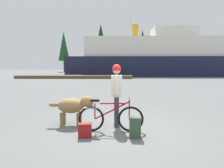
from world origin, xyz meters
The scene contains 12 objects.
ground_plane centered at (0.00, 0.00, 0.00)m, with size 160.00×160.00×0.00m, color #595B5B.
bicycle centered at (-0.20, -0.10, 0.38)m, with size 1.75×0.44×0.90m.
person_cyclist centered at (-0.03, 0.43, 1.10)m, with size 0.32×0.53×1.81m.
dog centered at (-1.29, 0.48, 0.59)m, with size 1.34×0.52×0.88m.
backpack centered at (0.43, -0.53, 0.26)m, with size 0.28×0.20×0.51m, color #334C33.
handbag_pannier centered at (-0.81, -0.55, 0.18)m, with size 0.32×0.18×0.35m, color maroon.
dock_pier centered at (-5.95, 22.44, 0.20)m, with size 15.89×2.78×0.40m, color brown.
ferry_boat centered at (6.77, 30.15, 3.10)m, with size 29.84×8.81×8.79m.
sailboat_moored centered at (2.10, 28.40, 0.51)m, with size 7.34×2.06×9.50m.
pine_tree_far_left centered at (-14.88, 50.45, 7.07)m, with size 3.06×3.06×11.11m.
pine_tree_center centered at (-4.67, 51.57, 8.30)m, with size 4.29×4.29×13.32m.
pine_tree_far_right centered at (7.04, 51.92, 6.95)m, with size 4.03×4.03×11.69m.
Camera 1 is at (-0.01, -5.33, 1.77)m, focal length 32.11 mm.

